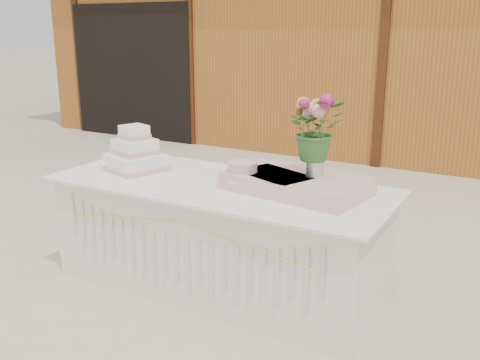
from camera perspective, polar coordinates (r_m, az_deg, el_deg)
ground at (r=3.97m, az=-2.19°, el=-11.09°), size 80.00×80.00×0.00m
barn at (r=9.19m, az=18.43°, el=14.30°), size 12.60×4.60×3.30m
cake_table at (r=3.81m, az=-2.29°, el=-5.92°), size 2.40×1.00×0.77m
wedding_cake at (r=4.08m, az=-11.09°, el=2.61°), size 0.48×0.48×0.34m
pink_cake_stand at (r=3.55m, az=0.28°, el=0.70°), size 0.25×0.25×0.18m
satin_runner at (r=3.50m, az=5.96°, el=-0.35°), size 0.96×0.64×0.11m
flower_vase at (r=3.45m, az=8.01°, el=1.65°), size 0.11×0.11×0.15m
bouquet at (r=3.40m, az=8.19°, el=6.15°), size 0.47×0.45×0.39m
loose_flowers at (r=4.41m, az=-12.52°, el=2.08°), size 0.18×0.33×0.02m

